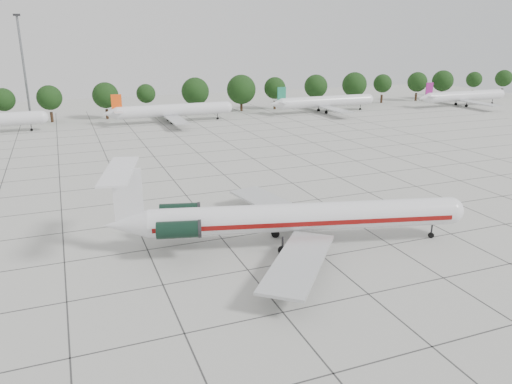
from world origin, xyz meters
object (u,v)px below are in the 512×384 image
(bg_airliner_e, at_px, (464,96))
(floodlight_mast, at_px, (23,62))
(main_airliner, at_px, (284,217))
(bg_airliner_d, at_px, (325,102))
(bg_airliner_c, at_px, (173,111))

(bg_airliner_e, xyz_separation_m, floodlight_mast, (-120.49, 21.92, 11.37))
(bg_airliner_e, height_order, floodlight_mast, floodlight_mast)
(bg_airliner_e, relative_size, floodlight_mast, 1.11)
(main_airliner, xyz_separation_m, floodlight_mast, (-27.51, 96.05, 11.17))
(main_airliner, height_order, floodlight_mast, floodlight_mast)
(bg_airliner_d, bearing_deg, bg_airliner_e, -5.43)
(bg_airliner_c, xyz_separation_m, bg_airliner_e, (87.52, -3.67, 0.00))
(main_airliner, height_order, bg_airliner_e, main_airliner)
(bg_airliner_c, distance_m, bg_airliner_e, 87.59)
(bg_airliner_d, bearing_deg, main_airliner, -121.56)
(main_airliner, relative_size, floodlight_mast, 1.46)
(bg_airliner_c, relative_size, bg_airliner_d, 1.00)
(floodlight_mast, bearing_deg, bg_airliner_c, -28.96)
(main_airliner, height_order, bg_airliner_d, main_airliner)
(main_airliner, xyz_separation_m, bg_airliner_d, (48.15, 78.40, -0.20))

